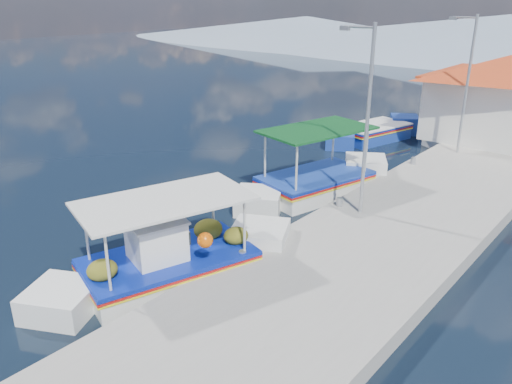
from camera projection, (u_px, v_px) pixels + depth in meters
The scene contains 9 objects.
ground at pixel (219, 209), 18.40m from camera, with size 160.00×160.00×0.00m, color black.
quay at pixel (443, 194), 19.07m from camera, with size 5.00×44.00×0.50m, color gray.
bollards at pixel (384, 178), 19.65m from camera, with size 0.20×17.20×0.30m.
main_caique at pixel (171, 262), 13.72m from camera, with size 3.84×7.58×2.62m.
caique_green_canopy at pixel (316, 183), 19.69m from camera, with size 3.50×7.55×2.91m.
caique_blue_hull at pixel (373, 133), 27.12m from camera, with size 3.16×6.82×1.25m.
caique_far at pixel (449, 125), 28.14m from camera, with size 3.96×7.67×2.82m.
lamp_post_near at pixel (365, 112), 15.74m from camera, with size 1.21×0.14×6.00m.
lamp_post_far at pixel (466, 78), 22.17m from camera, with size 1.21×0.14×6.00m.
Camera 1 is at (11.91, -12.11, 7.24)m, focal length 35.71 mm.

